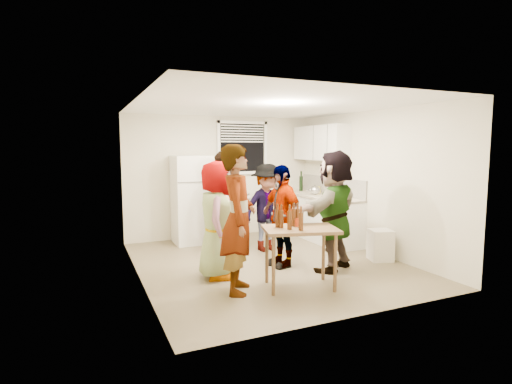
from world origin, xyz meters
name	(u,v)px	position (x,y,z in m)	size (l,w,h in m)	color
room	(268,263)	(0.00, 0.00, 0.00)	(4.00, 4.50, 2.50)	beige
window	(243,148)	(0.45, 2.21, 1.85)	(1.12, 0.10, 1.06)	white
refrigerator	(192,199)	(-0.75, 1.88, 0.85)	(0.70, 0.70, 1.70)	white
counter_lower	(319,218)	(1.70, 1.15, 0.43)	(0.60, 2.20, 0.86)	white
countertop	(319,196)	(1.70, 1.15, 0.88)	(0.64, 2.22, 0.04)	beige
backsplash	(331,186)	(1.99, 1.15, 1.08)	(0.03, 2.20, 0.36)	beige
upper_cabinets	(320,143)	(1.83, 1.35, 1.95)	(0.34, 1.60, 0.70)	white
kettle	(315,195)	(1.65, 1.25, 0.90)	(0.25, 0.21, 0.21)	silver
paper_towel	(331,197)	(1.68, 0.72, 0.90)	(0.13, 0.13, 0.29)	white
wine_bottle	(301,191)	(1.75, 1.98, 0.90)	(0.08, 0.08, 0.33)	black
beer_bottle_counter	(330,198)	(1.60, 0.64, 0.90)	(0.07, 0.07, 0.25)	#47230C
blue_cup	(332,199)	(1.55, 0.50, 0.90)	(0.09, 0.09, 0.12)	#084DBB
picture_frame	(318,189)	(1.92, 1.55, 0.97)	(0.02, 0.17, 0.14)	#E3D247
trash_bin	(380,245)	(1.77, -0.60, 0.25)	(0.35, 0.35, 0.51)	silver
serving_table	(300,287)	(-0.09, -1.18, 0.00)	(0.95, 0.64, 0.81)	brown
beer_bottle_table	(289,229)	(-0.28, -1.22, 0.81)	(0.06, 0.06, 0.24)	#47230C
red_cup	(298,226)	(-0.08, -1.08, 0.81)	(0.08, 0.08, 0.11)	#BB3712
guest_grey	(218,277)	(-0.96, -0.33, 0.00)	(0.82, 1.67, 0.53)	gray
guest_stripe	(239,291)	(-0.90, -0.99, 0.00)	(0.69, 1.90, 0.45)	#141933
guest_back_left	(227,251)	(-0.34, 0.98, 0.00)	(0.87, 1.79, 0.68)	brown
guest_back_right	(267,250)	(0.33, 0.74, 0.00)	(1.01, 1.57, 0.58)	#3D3D41
guest_black	(281,266)	(0.13, -0.21, 0.00)	(0.93, 1.59, 0.39)	black
guest_orange	(333,269)	(0.78, -0.69, 0.00)	(1.69, 1.82, 0.54)	#E09859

